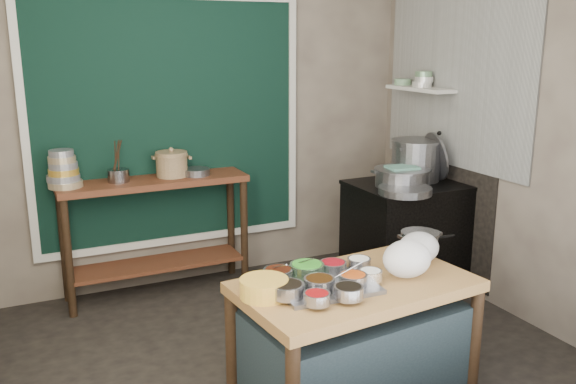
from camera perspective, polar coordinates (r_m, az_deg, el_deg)
name	(u,v)px	position (r m, az deg, el deg)	size (l,w,h in m)	color
floor	(287,350)	(4.20, -0.05, -14.54)	(3.50, 3.00, 0.02)	#2B2621
back_wall	(210,114)	(5.13, -7.31, 7.24)	(3.50, 0.02, 2.80)	gray
right_wall	(505,124)	(4.75, 19.66, 6.00)	(0.02, 3.00, 2.80)	gray
curtain_panel	(170,123)	(5.00, -10.99, 6.35)	(2.10, 0.02, 1.90)	black
curtain_frame	(170,123)	(4.99, -10.96, 6.34)	(2.22, 0.03, 2.02)	beige
tile_panel	(456,59)	(5.10, 15.47, 11.90)	(0.02, 1.70, 1.70)	#B2B2AA
soot_patch	(440,197)	(5.34, 14.02, -0.44)	(0.01, 1.30, 1.30)	black
wall_shelf	(420,89)	(5.28, 12.29, 9.42)	(0.22, 0.70, 0.03)	beige
prep_table	(354,345)	(3.46, 6.19, -14.08)	(1.25, 0.72, 0.75)	olive
back_counter	(157,237)	(4.97, -12.20, -4.14)	(1.45, 0.40, 0.95)	#5B2D1A
stove_block	(408,237)	(5.11, 11.13, -4.16)	(0.90, 0.68, 0.85)	black
stove_top	(410,185)	(4.99, 11.37, 0.65)	(0.92, 0.69, 0.03)	black
condiment_tray	(326,287)	(3.19, 3.55, -8.84)	(0.51, 0.36, 0.02)	gray
condiment_bowls	(321,279)	(3.17, 3.11, -8.11)	(0.67, 0.50, 0.07)	gray
yellow_basin	(264,288)	(3.08, -2.25, -8.95)	(0.25, 0.25, 0.09)	#CD8534
saucepan	(420,242)	(3.77, 12.21, -4.61)	(0.24, 0.24, 0.13)	gray
plastic_bag_a	(407,259)	(3.37, 11.07, -6.15)	(0.27, 0.23, 0.20)	white
plastic_bag_b	(419,248)	(3.58, 12.12, -5.12)	(0.24, 0.21, 0.18)	white
bowl_stack	(64,171)	(4.73, -20.25, 1.86)	(0.25, 0.25, 0.28)	tan
utensil_cup	(118,176)	(4.79, -15.59, 1.50)	(0.16, 0.16, 0.10)	gray
ceramic_crock	(172,165)	(4.88, -10.82, 2.47)	(0.26, 0.26, 0.18)	#937450
wide_bowl	(196,172)	(4.90, -8.60, 1.87)	(0.22, 0.22, 0.05)	gray
stock_pot	(416,160)	(5.08, 11.87, 2.95)	(0.42, 0.42, 0.33)	gray
pot_lid	(436,156)	(5.11, 13.67, 3.28)	(0.40, 0.40, 0.02)	gray
steamer	(402,177)	(4.85, 10.60, 1.35)	(0.44, 0.44, 0.14)	gray
green_cloth	(402,167)	(4.83, 10.64, 2.28)	(0.23, 0.18, 0.02)	#5A927E
shallow_pan	(405,190)	(4.63, 10.89, 0.14)	(0.40, 0.40, 0.05)	gray
shelf_bowl_stack	(423,80)	(5.25, 12.52, 10.22)	(0.16, 0.16, 0.13)	silver
shelf_bowl_green	(403,82)	(5.48, 10.68, 10.09)	(0.15, 0.15, 0.05)	gray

